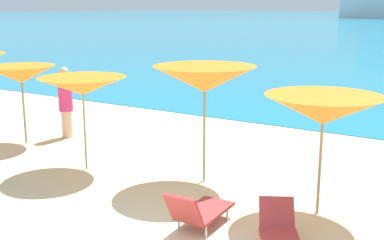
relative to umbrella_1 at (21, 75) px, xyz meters
name	(u,v)px	position (x,y,z in m)	size (l,w,h in m)	color
ground_plane	(345,130)	(6.63, 6.42, -1.96)	(50.00, 100.00, 0.30)	beige
umbrella_1	(21,75)	(0.00, 0.00, 0.00)	(1.90, 1.90, 2.04)	#9E7F59
umbrella_2	(83,86)	(2.86, -0.74, 0.04)	(2.01, 2.01, 2.05)	#9E7F59
umbrella_3	(205,79)	(5.47, -0.04, 0.30)	(2.06, 2.06, 2.38)	#9E7F59
umbrella_4	(323,110)	(7.96, -0.38, 0.02)	(2.15, 2.15, 2.08)	#9E7F59
lounge_chair_0	(198,211)	(6.54, -2.04, -1.49)	(0.62, 1.39, 0.77)	#A53333
lounge_chair_5	(280,238)	(7.99, -2.17, -1.53)	(1.21, 1.62, 0.64)	#A53333
beachgoer_1	(66,101)	(0.49, 1.01, -0.79)	(0.38, 0.38, 1.93)	#DBAA84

